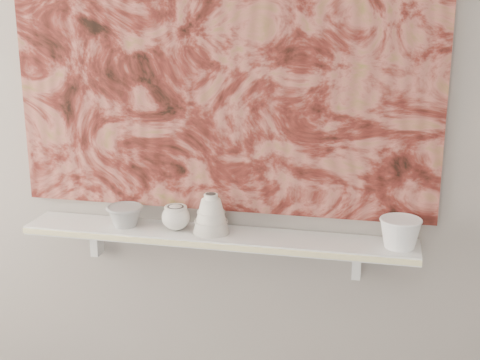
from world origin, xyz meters
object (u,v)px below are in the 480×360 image
(shelf, at_px, (217,237))
(bell_vessel, at_px, (211,213))
(painting, at_px, (221,56))
(bowl_grey, at_px, (125,215))
(cup_cream, at_px, (176,217))
(bowl_white, at_px, (400,233))

(shelf, distance_m, bell_vessel, 0.09)
(shelf, xyz_separation_m, painting, (0.00, 0.08, 0.62))
(shelf, relative_size, bowl_grey, 10.44)
(painting, distance_m, bowl_grey, 0.67)
(shelf, distance_m, cup_cream, 0.16)
(shelf, relative_size, cup_cream, 13.87)
(painting, relative_size, bowl_white, 10.72)
(cup_cream, relative_size, bowl_white, 0.72)
(cup_cream, height_order, bell_vessel, bell_vessel)
(shelf, distance_m, painting, 0.63)
(bowl_white, bearing_deg, shelf, 180.00)
(bowl_grey, relative_size, bell_vessel, 0.94)
(bell_vessel, xyz_separation_m, bowl_white, (0.65, 0.00, -0.02))
(bowl_white, bearing_deg, painting, 172.70)
(cup_cream, relative_size, bell_vessel, 0.71)
(bell_vessel, bearing_deg, bowl_white, 0.00)
(painting, distance_m, cup_cream, 0.59)
(shelf, bearing_deg, painting, 90.00)
(bowl_grey, bearing_deg, cup_cream, 0.00)
(painting, height_order, bell_vessel, painting)
(cup_cream, bearing_deg, painting, 28.31)
(bowl_grey, height_order, bell_vessel, bell_vessel)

